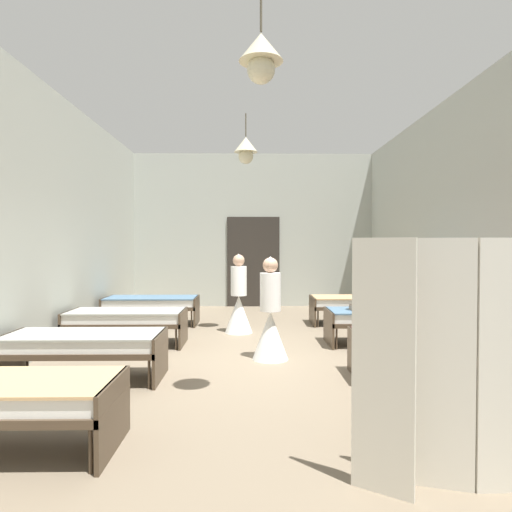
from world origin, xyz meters
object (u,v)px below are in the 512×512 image
(patient_seated_secondary, at_px, (365,293))
(bed_left_row_2, at_px, (127,319))
(bed_right_row_1, at_px, (431,343))
(patient_seated_primary, at_px, (482,341))
(bed_right_row_2, at_px, (385,318))
(nurse_mid_aisle, at_px, (239,305))
(nurse_near_aisle, at_px, (270,323))
(bed_left_row_1, at_px, (84,344))
(bed_right_row_3, at_px, (357,303))
(bed_left_row_3, at_px, (152,303))
(privacy_screen, at_px, (445,365))

(patient_seated_secondary, bearing_deg, bed_left_row_2, 178.60)
(bed_right_row_1, xyz_separation_m, patient_seated_primary, (-0.35, -1.86, 0.43))
(bed_left_row_2, height_order, bed_right_row_2, same)
(nurse_mid_aisle, height_order, patient_seated_primary, nurse_mid_aisle)
(nurse_near_aisle, height_order, nurse_mid_aisle, same)
(bed_left_row_1, bearing_deg, patient_seated_primary, -25.45)
(bed_left_row_2, xyz_separation_m, bed_right_row_3, (4.27, 1.90, 0.00))
(bed_left_row_1, height_order, bed_left_row_2, same)
(patient_seated_primary, bearing_deg, bed_left_row_1, 154.55)
(bed_right_row_3, bearing_deg, bed_left_row_3, 180.00)
(bed_right_row_1, height_order, nurse_near_aisle, nurse_near_aisle)
(bed_left_row_1, xyz_separation_m, patient_seated_primary, (3.92, -1.86, 0.43))
(nurse_near_aisle, bearing_deg, bed_left_row_2, 43.91)
(bed_right_row_3, relative_size, nurse_near_aisle, 1.28)
(bed_right_row_2, height_order, patient_seated_primary, patient_seated_primary)
(bed_left_row_2, height_order, nurse_near_aisle, nurse_near_aisle)
(bed_right_row_2, height_order, nurse_near_aisle, nurse_near_aisle)
(bed_left_row_1, height_order, privacy_screen, privacy_screen)
(bed_right_row_2, distance_m, privacy_screen, 4.55)
(bed_right_row_3, xyz_separation_m, nurse_near_aisle, (-1.95, -2.85, 0.09))
(bed_right_row_2, bearing_deg, bed_right_row_1, -90.00)
(bed_right_row_2, xyz_separation_m, patient_seated_primary, (-0.35, -3.76, 0.43))
(bed_left_row_1, xyz_separation_m, patient_seated_secondary, (3.92, 1.80, 0.43))
(bed_right_row_3, relative_size, nurse_mid_aisle, 1.28)
(bed_left_row_2, height_order, bed_right_row_3, same)
(bed_right_row_3, height_order, patient_seated_primary, patient_seated_primary)
(nurse_mid_aisle, bearing_deg, nurse_near_aisle, -127.63)
(bed_left_row_2, xyz_separation_m, patient_seated_primary, (3.92, -3.76, 0.43))
(bed_right_row_1, distance_m, bed_left_row_3, 5.71)
(bed_right_row_2, distance_m, nurse_near_aisle, 2.16)
(bed_right_row_3, bearing_deg, nurse_near_aisle, -124.36)
(bed_left_row_2, relative_size, bed_right_row_2, 1.00)
(bed_right_row_3, relative_size, patient_seated_secondary, 2.38)
(bed_right_row_3, distance_m, patient_seated_primary, 5.69)
(bed_left_row_2, relative_size, nurse_mid_aisle, 1.28)
(nurse_mid_aisle, relative_size, patient_seated_primary, 1.86)
(bed_right_row_3, distance_m, nurse_near_aisle, 3.45)
(nurse_mid_aisle, xyz_separation_m, privacy_screen, (1.49, -5.45, 0.32))
(bed_left_row_3, relative_size, patient_seated_secondary, 2.38)
(bed_right_row_2, distance_m, bed_right_row_3, 1.90)
(nurse_near_aisle, height_order, privacy_screen, privacy_screen)
(nurse_mid_aisle, bearing_deg, bed_left_row_3, 102.40)
(bed_right_row_2, xyz_separation_m, bed_left_row_3, (-4.27, 1.90, 0.00))
(bed_right_row_1, distance_m, bed_right_row_3, 3.80)
(bed_left_row_2, relative_size, patient_seated_primary, 2.38)
(bed_right_row_1, height_order, bed_right_row_2, same)
(nurse_mid_aisle, bearing_deg, bed_right_row_2, -74.56)
(bed_right_row_1, height_order, privacy_screen, privacy_screen)
(privacy_screen, bearing_deg, bed_right_row_2, 93.94)
(bed_left_row_2, distance_m, bed_right_row_2, 4.27)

